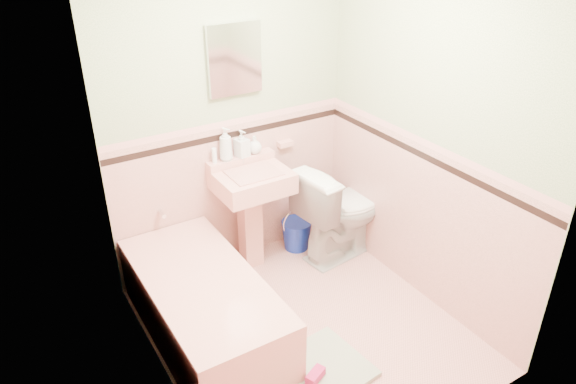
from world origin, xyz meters
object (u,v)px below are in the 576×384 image
bathtub (204,309)px  bucket (296,235)px  soap_bottle_right (255,145)px  toilet (343,210)px  soap_bottle_left (226,144)px  soap_bottle_mid (242,144)px  medicine_cabinet (234,59)px  shoe (315,375)px  sink (253,221)px

bathtub → bucket: size_ratio=5.71×
bathtub → soap_bottle_right: soap_bottle_right is taller
toilet → bucket: (-0.29, 0.26, -0.29)m
soap_bottle_left → soap_bottle_mid: 0.14m
bathtub → soap_bottle_mid: bearing=45.6°
medicine_cabinet → soap_bottle_mid: 0.65m
bathtub → bucket: (1.13, 0.58, -0.09)m
soap_bottle_left → medicine_cabinet: bearing=13.7°
bathtub → soap_bottle_mid: (0.69, 0.71, 0.82)m
soap_bottle_mid → bucket: bearing=-16.3°
toilet → medicine_cabinet: bearing=53.6°
soap_bottle_right → medicine_cabinet: bearing=166.6°
medicine_cabinet → toilet: (0.74, -0.42, -1.28)m
bathtub → soap_bottle_right: size_ratio=10.43×
medicine_cabinet → shoe: 2.25m
soap_bottle_left → toilet: size_ratio=0.31×
toilet → shoe: 1.54m
sink → soap_bottle_right: (0.13, 0.18, 0.57)m
sink → soap_bottle_right: soap_bottle_right is taller
bathtub → soap_bottle_left: bearing=51.9°
soap_bottle_left → toilet: bearing=-24.2°
medicine_cabinet → shoe: medicine_cabinet is taller
sink → soap_bottle_left: soap_bottle_left is taller
sink → bucket: sink is taller
bathtub → bucket: bathtub is taller
soap_bottle_left → shoe: soap_bottle_left is taller
soap_bottle_left → shoe: 1.80m
soap_bottle_mid → soap_bottle_right: bearing=0.0°
soap_bottle_left → bucket: soap_bottle_left is taller
medicine_cabinet → soap_bottle_mid: medicine_cabinet is taller
bathtub → toilet: toilet is taller
bucket → soap_bottle_right: bearing=158.5°
medicine_cabinet → soap_bottle_right: 0.70m
bathtub → sink: size_ratio=1.70×
sink → shoe: sink is taller
medicine_cabinet → bucket: medicine_cabinet is taller
toilet → bucket: 0.49m
bathtub → soap_bottle_right: (0.81, 0.71, 0.79)m
soap_bottle_left → toilet: (0.86, -0.39, -0.65)m
soap_bottle_right → bucket: (0.32, -0.13, -0.88)m
soap_bottle_left → toilet: 1.15m
soap_bottle_left → soap_bottle_right: size_ratio=1.83×
soap_bottle_right → bathtub: bearing=-138.6°
soap_bottle_left → soap_bottle_right: soap_bottle_left is taller
soap_bottle_mid → bathtub: bearing=-134.4°
sink → soap_bottle_mid: (0.01, 0.18, 0.61)m
bathtub → bucket: bearing=27.4°
soap_bottle_left → toilet: soap_bottle_left is taller
medicine_cabinet → bucket: size_ratio=1.99×
toilet → shoe: size_ratio=5.86×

